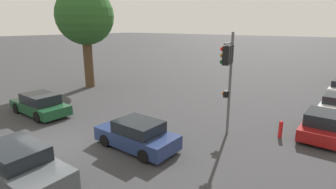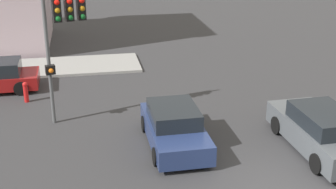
{
  "view_description": "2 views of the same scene",
  "coord_description": "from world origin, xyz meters",
  "px_view_note": "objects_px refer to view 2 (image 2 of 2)",
  "views": [
    {
      "loc": [
        11.72,
        -5.82,
        5.81
      ],
      "look_at": [
        2.58,
        5.81,
        1.89
      ],
      "focal_mm": 28.0,
      "sensor_mm": 36.0,
      "label": 1
    },
    {
      "loc": [
        -11.41,
        5.47,
        7.73
      ],
      "look_at": [
        3.57,
        2.67,
        1.81
      ],
      "focal_mm": 50.0,
      "sensor_mm": 36.0,
      "label": 2
    }
  ],
  "objects_px": {
    "traffic_signal": "(63,23)",
    "fire_hydrant": "(26,91)",
    "crossing_car_1": "(174,127)",
    "crossing_car_0": "(321,131)"
  },
  "relations": [
    {
      "from": "traffic_signal",
      "to": "fire_hydrant",
      "type": "xyz_separation_m",
      "value": [
        2.34,
        1.91,
        -3.43
      ]
    },
    {
      "from": "traffic_signal",
      "to": "fire_hydrant",
      "type": "height_order",
      "value": "traffic_signal"
    },
    {
      "from": "traffic_signal",
      "to": "crossing_car_1",
      "type": "distance_m",
      "value": 5.65
    },
    {
      "from": "traffic_signal",
      "to": "crossing_car_1",
      "type": "relative_size",
      "value": 1.31
    },
    {
      "from": "traffic_signal",
      "to": "fire_hydrant",
      "type": "relative_size",
      "value": 5.97
    },
    {
      "from": "traffic_signal",
      "to": "crossing_car_1",
      "type": "bearing_deg",
      "value": 38.57
    },
    {
      "from": "crossing_car_1",
      "to": "crossing_car_0",
      "type": "bearing_deg",
      "value": 74.27
    },
    {
      "from": "crossing_car_0",
      "to": "traffic_signal",
      "type": "bearing_deg",
      "value": 62.08
    },
    {
      "from": "crossing_car_0",
      "to": "crossing_car_1",
      "type": "xyz_separation_m",
      "value": [
        1.33,
        4.89,
        -0.07
      ]
    },
    {
      "from": "traffic_signal",
      "to": "crossing_car_0",
      "type": "height_order",
      "value": "traffic_signal"
    }
  ]
}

